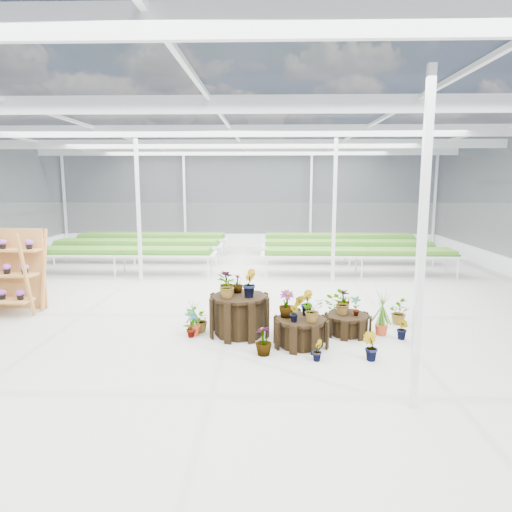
{
  "coord_description": "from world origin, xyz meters",
  "views": [
    {
      "loc": [
        1.0,
        -9.94,
        3.06
      ],
      "look_at": [
        0.7,
        0.91,
        1.3
      ],
      "focal_mm": 32.0,
      "sensor_mm": 36.0,
      "label": 1
    }
  ],
  "objects_px": {
    "plinth_tall": "(239,315)",
    "shelf_rack": "(0,272)",
    "plinth_mid": "(301,332)",
    "plinth_low": "(348,324)"
  },
  "relations": [
    {
      "from": "plinth_tall",
      "to": "plinth_mid",
      "type": "relative_size",
      "value": 1.18
    },
    {
      "from": "plinth_tall",
      "to": "shelf_rack",
      "type": "xyz_separation_m",
      "value": [
        -5.72,
        1.43,
        0.58
      ]
    },
    {
      "from": "plinth_mid",
      "to": "plinth_low",
      "type": "bearing_deg",
      "value": 34.99
    },
    {
      "from": "plinth_mid",
      "to": "shelf_rack",
      "type": "bearing_deg",
      "value": 163.68
    },
    {
      "from": "plinth_mid",
      "to": "plinth_low",
      "type": "distance_m",
      "value": 1.22
    },
    {
      "from": "plinth_low",
      "to": "shelf_rack",
      "type": "distance_m",
      "value": 8.07
    },
    {
      "from": "plinth_tall",
      "to": "plinth_mid",
      "type": "distance_m",
      "value": 1.35
    },
    {
      "from": "plinth_mid",
      "to": "plinth_tall",
      "type": "bearing_deg",
      "value": 153.43
    },
    {
      "from": "plinth_tall",
      "to": "plinth_low",
      "type": "height_order",
      "value": "plinth_tall"
    },
    {
      "from": "plinth_mid",
      "to": "shelf_rack",
      "type": "xyz_separation_m",
      "value": [
        -6.92,
        2.03,
        0.72
      ]
    }
  ]
}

